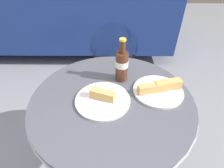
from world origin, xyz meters
The scene contains 5 objects.
bistro_table centered at (0.00, 0.00, 0.59)m, with size 0.79×0.79×0.73m.
cola_bottle_left centered at (0.05, 0.15, 0.83)m, with size 0.07×0.07×0.23m.
lunch_plate_near centered at (-0.04, -0.02, 0.74)m, with size 0.26×0.26×0.06m.
lunch_plate_far centered at (0.23, 0.04, 0.75)m, with size 0.25×0.25×0.06m.
parked_car centered at (-1.30, 2.27, 0.63)m, with size 4.09×1.76×1.35m.
Camera 1 is at (0.01, -0.61, 1.31)m, focal length 28.00 mm.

